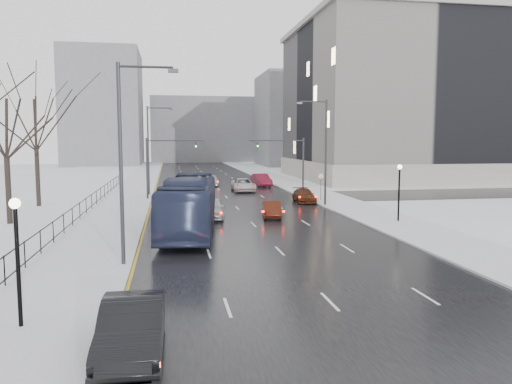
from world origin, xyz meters
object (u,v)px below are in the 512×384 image
streetlight_r_mid (323,147)px  mast_signal_right (294,160)px  mast_signal_left (157,161)px  sedan_right_near (272,209)px  tree_park_e (39,207)px  lamppost_r_mid (399,184)px  sedan_left_near (132,329)px  tree_park_d (10,225)px  lamppost_l (17,244)px  sedan_center_near (212,208)px  no_uturn_sign (321,179)px  sedan_right_cross (243,185)px  streetlight_l_near (125,154)px  streetlight_l_far (150,146)px  sedan_center_far (212,180)px  sedan_right_far (304,196)px  sedan_right_distant (261,180)px  bus (189,205)px

streetlight_r_mid → mast_signal_right: size_ratio=1.54×
mast_signal_left → sedan_right_near: (9.34, -13.93, -3.40)m
tree_park_e → sedan_right_near: bearing=-26.2°
tree_park_e → lamppost_r_mid: size_ratio=3.15×
sedan_left_near → tree_park_d: bearing=114.0°
streetlight_r_mid → mast_signal_left: streetlight_r_mid is taller
lamppost_l → sedan_center_near: 24.08m
no_uturn_sign → sedan_left_near: size_ratio=0.53×
tree_park_e → sedan_left_near: size_ratio=2.67×
lamppost_r_mid → sedan_right_cross: size_ratio=0.76×
sedan_right_cross → sedan_left_near: bearing=-101.5°
mast_signal_right → sedan_right_cross: bearing=124.8°
streetlight_l_near → sedan_left_near: 11.77m
streetlight_l_near → sedan_right_cross: bearing=72.6°
tree_park_d → no_uturn_sign: 28.88m
streetlight_l_far → no_uturn_sign: streetlight_l_far is taller
tree_park_d → sedan_left_near: 26.92m
streetlight_l_far → mast_signal_left: size_ratio=1.54×
streetlight_r_mid → sedan_center_far: size_ratio=2.20×
sedan_right_cross → tree_park_d: bearing=-134.0°
tree_park_d → sedan_center_far: size_ratio=2.75×
tree_park_d → mast_signal_left: size_ratio=1.92×
lamppost_r_mid → no_uturn_sign: 14.13m
lamppost_l → lamppost_r_mid: bearing=39.3°
streetlight_l_far → sedan_right_far: 18.40m
sedan_left_near → sedan_center_near: 25.65m
lamppost_r_mid → sedan_right_distant: size_ratio=0.83×
streetlight_l_near → lamppost_l: 8.90m
sedan_right_cross → sedan_center_far: (-3.20, 7.88, -0.01)m
lamppost_l → tree_park_d: bearing=107.2°
streetlight_l_near → mast_signal_left: (0.84, 28.00, -1.51)m
tree_park_e → streetlight_r_mid: streetlight_r_mid is taller
mast_signal_right → no_uturn_sign: (1.87, -4.00, -1.81)m
sedan_center_far → tree_park_e: bearing=-130.1°
sedan_right_cross → sedan_right_far: size_ratio=1.23×
tree_park_e → sedan_right_far: 25.42m
streetlight_l_near → lamppost_r_mid: (19.17, 10.00, -2.67)m
sedan_right_near → sedan_center_far: sedan_center_far is taller
tree_park_e → streetlight_l_near: bearing=-67.3°
lamppost_r_mid → tree_park_e: bearing=154.4°
mast_signal_right → sedan_center_far: bearing=118.3°
tree_park_e → sedan_right_cross: tree_park_e is taller
lamppost_r_mid → sedan_right_near: lamppost_r_mid is taller
sedan_center_near → bus: bearing=-101.2°
mast_signal_left → sedan_left_near: mast_signal_left is taller
bus → sedan_center_far: (4.30, 34.02, -1.10)m
sedan_left_near → sedan_right_near: 26.46m
sedan_right_far → tree_park_d: bearing=-155.9°
tree_park_e → lamppost_l: 32.93m
mast_signal_right → sedan_center_far: (-7.83, 14.52, -3.29)m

